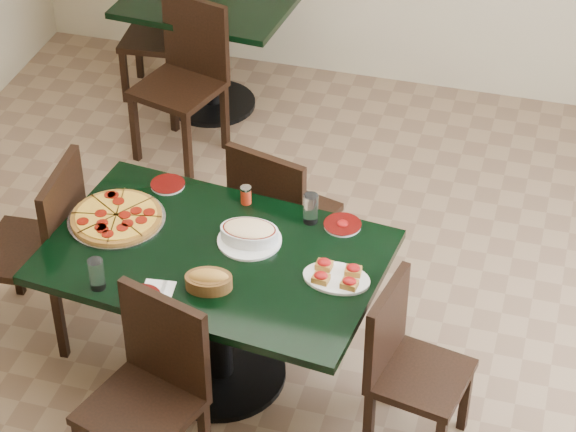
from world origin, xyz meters
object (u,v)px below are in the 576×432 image
(chair_left, at_px, (46,241))
(back_chair_near, at_px, (186,70))
(lasagna_casserole, at_px, (249,233))
(chair_far, at_px, (278,212))
(bread_basket, at_px, (209,280))
(chair_near, at_px, (152,385))
(back_chair_left, at_px, (163,32))
(pepperoni_pizza, at_px, (116,217))
(chair_right, at_px, (406,361))
(back_table, at_px, (209,33))
(bruschetta_platter, at_px, (337,275))
(main_table, at_px, (216,284))

(chair_left, bearing_deg, back_chair_near, 173.06)
(back_chair_near, relative_size, lasagna_casserole, 3.33)
(chair_far, relative_size, bread_basket, 4.03)
(lasagna_casserole, bearing_deg, chair_near, -109.99)
(back_chair_left, relative_size, lasagna_casserole, 2.81)
(pepperoni_pizza, bearing_deg, back_chair_near, 99.91)
(chair_left, height_order, back_chair_left, chair_left)
(chair_near, relative_size, chair_right, 1.10)
(chair_left, height_order, lasagna_casserole, chair_left)
(chair_near, bearing_deg, chair_left, 156.28)
(chair_left, bearing_deg, pepperoni_pizza, 85.18)
(chair_far, bearing_deg, back_chair_left, -38.52)
(chair_near, height_order, pepperoni_pizza, chair_near)
(back_chair_near, relative_size, pepperoni_pizza, 2.14)
(back_table, height_order, lasagna_casserole, lasagna_casserole)
(bruschetta_platter, bearing_deg, chair_right, -13.34)
(bread_basket, bearing_deg, chair_left, 148.65)
(chair_near, xyz_separation_m, bread_basket, (0.13, 0.38, 0.28))
(back_chair_near, bearing_deg, bruschetta_platter, -37.62)
(back_chair_near, xyz_separation_m, lasagna_casserole, (0.92, -1.69, 0.26))
(pepperoni_pizza, height_order, bread_basket, bread_basket)
(bruschetta_platter, bearing_deg, chair_near, -134.21)
(back_chair_near, xyz_separation_m, bread_basket, (0.85, -2.03, 0.25))
(chair_near, bearing_deg, chair_right, 43.48)
(chair_right, distance_m, back_chair_near, 2.57)
(bread_basket, bearing_deg, back_chair_near, 100.76)
(lasagna_casserole, height_order, bruschetta_platter, lasagna_casserole)
(chair_near, distance_m, bread_basket, 0.49)
(back_table, distance_m, back_chair_left, 0.36)
(chair_far, bearing_deg, bread_basket, 102.34)
(back_chair_left, bearing_deg, lasagna_casserole, 24.55)
(main_table, bearing_deg, back_table, 115.97)
(pepperoni_pizza, height_order, bruschetta_platter, bruschetta_platter)
(lasagna_casserole, bearing_deg, chair_right, -22.55)
(chair_far, height_order, back_chair_near, back_chair_near)
(chair_left, bearing_deg, chair_far, 115.63)
(back_table, relative_size, chair_right, 1.30)
(chair_right, xyz_separation_m, back_chair_left, (-2.06, 2.51, -0.01))
(main_table, relative_size, back_chair_near, 1.63)
(back_chair_left, height_order, lasagna_casserole, lasagna_casserole)
(chair_right, xyz_separation_m, pepperoni_pizza, (-1.40, 0.23, 0.31))
(lasagna_casserole, bearing_deg, back_table, 108.99)
(pepperoni_pizza, bearing_deg, bread_basket, -30.32)
(back_table, bearing_deg, back_chair_left, 172.59)
(lasagna_casserole, relative_size, bruschetta_platter, 0.94)
(chair_left, distance_m, bread_basket, 1.03)
(chair_near, bearing_deg, bruschetta_platter, 59.77)
(chair_left, bearing_deg, back_chair_left, -176.96)
(main_table, height_order, lasagna_casserole, lasagna_casserole)
(chair_left, relative_size, back_chair_left, 1.19)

